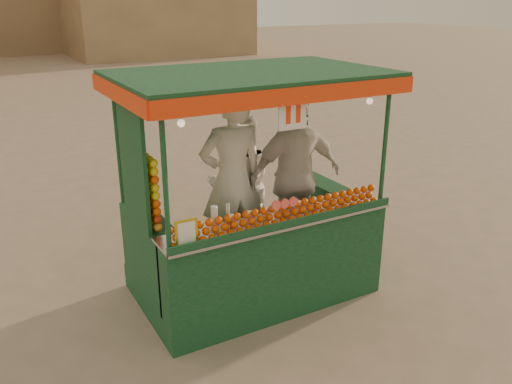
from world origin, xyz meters
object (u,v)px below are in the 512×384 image
juice_cart (251,230)px  vendor_right (296,176)px  vendor_left (232,180)px  vendor_middle (241,185)px

juice_cart → vendor_right: bearing=13.9°
juice_cart → vendor_left: 0.54m
juice_cart → vendor_middle: size_ratio=1.65×
juice_cart → vendor_left: (-0.07, 0.26, 0.46)m
juice_cart → vendor_right: (0.63, 0.16, 0.42)m
vendor_left → vendor_middle: bearing=-126.9°
vendor_left → vendor_right: bearing=176.5°
vendor_middle → vendor_right: vendor_right is taller
vendor_middle → vendor_right: size_ratio=0.86×
juice_cart → vendor_left: juice_cart is taller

